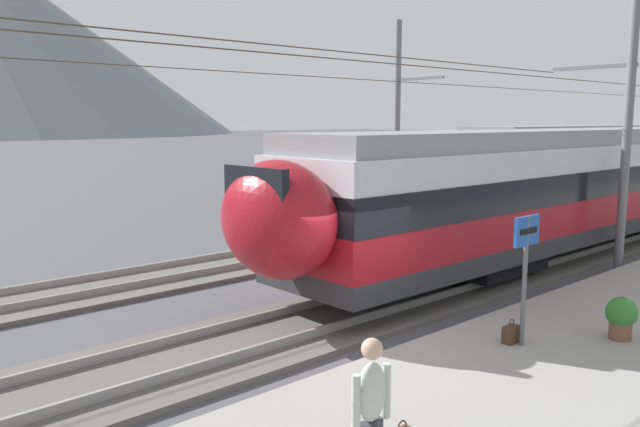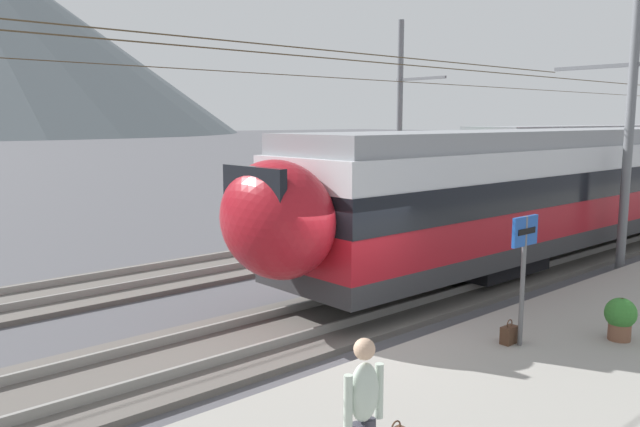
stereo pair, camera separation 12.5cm
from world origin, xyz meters
TOP-DOWN VIEW (x-y plane):
  - ground_plane at (0.00, 0.00)m, footprint 400.00×400.00m
  - track_near at (0.00, 1.43)m, footprint 120.00×3.00m
  - track_far at (0.00, 6.96)m, footprint 120.00×3.00m
  - train_near_platform at (15.18, 1.43)m, footprint 33.55×2.97m
  - train_far_track at (27.88, 6.96)m, footprint 30.44×2.91m
  - catenary_mast_mid at (9.41, -0.46)m, footprint 42.74×2.35m
  - catenary_mast_far_side at (11.15, 8.87)m, footprint 42.74×2.36m
  - platform_sign at (1.51, -2.34)m, footprint 0.70×0.08m
  - passenger_walking at (-3.65, -3.68)m, footprint 0.53×0.22m
  - handbag_near_sign at (1.45, -2.17)m, footprint 0.32×0.18m
  - potted_plant_platform_edge at (3.06, -3.35)m, footprint 0.54×0.54m

SIDE VIEW (x-z plane):
  - ground_plane at x=0.00m, z-range 0.00..0.00m
  - track_near at x=0.00m, z-range -0.07..0.21m
  - track_far at x=0.00m, z-range -0.07..0.21m
  - handbag_near_sign at x=1.45m, z-range 0.24..0.67m
  - potted_plant_platform_edge at x=3.06m, z-range 0.35..1.11m
  - passenger_walking at x=-3.65m, z-range 0.40..2.09m
  - platform_sign at x=1.51m, z-range 0.82..3.06m
  - train_far_track at x=27.88m, z-range 0.09..4.36m
  - train_near_platform at x=15.18m, z-range 0.10..4.37m
  - catenary_mast_mid at x=9.41m, z-range 0.15..7.98m
  - catenary_mast_far_side at x=11.15m, z-range 0.15..8.11m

